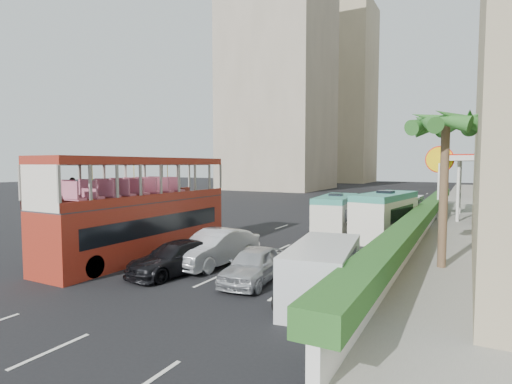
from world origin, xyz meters
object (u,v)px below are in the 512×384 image
Objects in this scene: double_decker_bus at (142,207)px; car_black at (176,273)px; panel_van_near at (323,273)px; palm_tree at (444,195)px; van_asset at (357,226)px; car_silver_lane_b at (254,282)px; shell_station at (486,188)px; minibus_near at (336,215)px; panel_van_far at (409,207)px; car_silver_lane_a at (216,265)px; minibus_far at (385,216)px.

car_black is at bearing -26.39° from double_decker_bus.
panel_van_near is 0.77× the size of palm_tree.
van_asset is (7.26, 15.28, -2.53)m from double_decker_bus.
car_silver_lane_b reaches higher than car_black.
shell_station is at bearing 69.42° from panel_van_near.
shell_station reaches higher than car_silver_lane_b.
car_black is 0.78× the size of minibus_near.
car_black is 6.87m from panel_van_near.
palm_tree is 0.80× the size of shell_station.
double_decker_bus is 2.34× the size of panel_van_far.
double_decker_bus is 14.39m from palm_tree.
car_silver_lane_a reaches higher than van_asset.
car_silver_lane_a is at bearing -108.85° from minibus_far.
panel_van_far is at bearing 69.19° from minibus_near.
shell_station reaches higher than double_decker_bus.
minibus_far is at bearing -54.18° from van_asset.
minibus_near is at bearing -103.61° from panel_van_far.
panel_van_far is 6.24m from shell_station.
car_black is at bearing 168.27° from panel_van_near.
minibus_far reaches higher than car_silver_lane_b.
shell_station is (5.56, 25.24, 1.76)m from panel_van_near.
car_silver_lane_a is 0.85× the size of minibus_near.
panel_van_far reaches higher than car_silver_lane_b.
minibus_far is 1.39× the size of panel_van_far.
car_silver_lane_a is 2.13m from car_black.
car_silver_lane_a is at bearing 145.84° from car_silver_lane_b.
car_silver_lane_a reaches higher than car_silver_lane_b.
car_black is at bearing -150.18° from palm_tree.
minibus_near is at bearing 56.73° from double_decker_bus.
car_silver_lane_b is 9.11m from palm_tree.
van_asset is at bearing 120.11° from palm_tree.
palm_tree is (3.69, -18.01, 2.44)m from panel_van_far.
van_asset is 0.90× the size of panel_van_far.
car_silver_lane_b is 3.42m from panel_van_near.
car_silver_lane_a is (4.40, 0.18, -2.53)m from double_decker_bus.
panel_van_far is (-0.33, 24.25, -0.05)m from panel_van_near.
panel_van_far is 18.55m from palm_tree.
van_asset is 13.48m from palm_tree.
car_silver_lane_a is at bearing -98.00° from van_asset.
car_silver_lane_b is 0.97× the size of van_asset.
double_decker_bus is 24.28m from panel_van_far.
palm_tree is (3.69, -6.91, 1.93)m from minibus_far.
car_silver_lane_b is 12.70m from minibus_far.
minibus_near is at bearing 96.93° from panel_van_near.
car_silver_lane_b is at bearing -95.10° from panel_van_far.
minibus_far is 0.82× the size of shell_station.
minibus_far reaches higher than minibus_near.
car_black is at bearing -99.17° from van_asset.
minibus_far is at bearing 67.31° from car_silver_lane_a.
van_asset is 5.42m from minibus_far.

